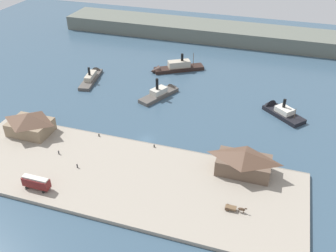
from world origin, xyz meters
The scene contains 16 objects.
ground_plane centered at (0.00, 0.00, 0.00)m, with size 320.00×320.00×0.00m, color #385166.
quay_promenade centered at (0.00, -22.00, 0.60)m, with size 110.00×36.00×1.20m, color #9E9384.
seawall_edge centered at (0.00, -3.60, 0.50)m, with size 110.00×0.80×1.00m, color gray.
ferry_shed_east_terminal centered at (-39.85, -10.59, 5.22)m, with size 14.63×10.84×7.91m.
ferry_shed_west_terminal centered at (35.17, -9.11, 5.14)m, with size 16.48×9.68×7.75m.
street_tram centered at (-20.60, -35.08, 3.65)m, with size 8.25×2.60×4.18m.
horse_cart centered at (35.41, -26.20, 2.12)m, with size 5.83×1.63×1.87m.
pedestrian_by_tram centered at (-23.71, -18.64, 1.91)m, with size 0.38×0.38×1.55m.
pedestrian_near_cart centered at (-14.38, -22.99, 1.91)m, with size 0.39×0.39×1.57m.
mooring_post_west centered at (4.84, -5.35, 1.65)m, with size 0.44×0.44×0.90m, color black.
mooring_post_east centered at (-15.89, -5.21, 1.65)m, with size 0.44×0.44×0.90m, color black.
ferry_departing_north centered at (-5.12, 33.16, 1.36)m, with size 13.53×21.24×10.41m.
ferry_moored_east centered at (43.39, 32.68, 1.22)m, with size 18.06×16.64×9.22m.
ferry_near_quay centered at (-8.01, 58.48, 1.65)m, with size 25.13×18.09×10.04m.
ferry_approaching_west centered at (-41.58, 38.93, 1.13)m, with size 8.69×23.62×8.58m.
far_headland centered at (0.00, 110.00, 4.00)m, with size 180.00×24.00×8.00m, color #60665B.
Camera 1 is at (40.39, -100.00, 74.80)m, focal length 39.49 mm.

